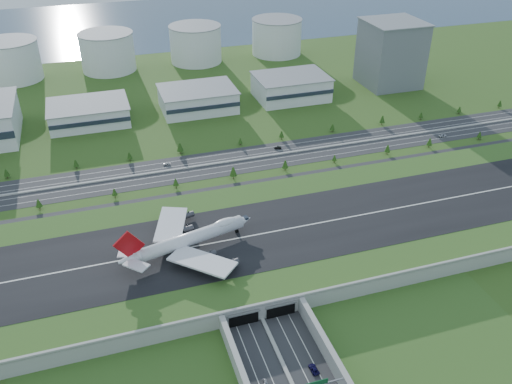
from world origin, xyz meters
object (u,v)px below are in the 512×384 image
object	(u,v)px
car_7	(167,164)
office_tower	(391,54)
fuel_tank_a	(11,61)
car_0	(266,383)
car_2	(314,369)
car_6	(443,136)
car_5	(278,148)
boeing_747	(188,239)

from	to	relation	value
car_7	office_tower	bearing A→B (deg)	121.53
fuel_tank_a	car_0	world-z (taller)	fuel_tank_a
car_0	car_2	world-z (taller)	car_2
fuel_tank_a	car_6	distance (m)	378.36
car_7	car_5	bearing A→B (deg)	98.42
boeing_747	car_5	xyz separation A→B (m)	(84.21, 104.66, -13.39)
office_tower	car_5	xyz separation A→B (m)	(-137.68, -91.68, -26.56)
fuel_tank_a	car_5	size ratio (longest dim) A/B	10.10
car_2	car_5	distance (m)	193.28
office_tower	car_0	world-z (taller)	office_tower
car_6	car_7	world-z (taller)	car_6
car_2	car_6	size ratio (longest dim) A/B	0.97
car_2	car_5	bearing A→B (deg)	-107.56
car_2	car_6	bearing A→B (deg)	-137.93
office_tower	car_7	distance (m)	235.89
boeing_747	car_6	world-z (taller)	boeing_747
office_tower	car_0	xyz separation A→B (m)	(-209.61, -278.08, -26.71)
car_2	car_6	distance (m)	240.74
office_tower	fuel_tank_a	bearing A→B (deg)	160.23
office_tower	car_0	distance (m)	349.25
boeing_747	car_0	xyz separation A→B (m)	(12.28, -81.75, -13.54)
car_2	car_7	bearing A→B (deg)	-83.98
fuel_tank_a	car_2	xyz separation A→B (m)	(130.58, -392.90, -16.54)
fuel_tank_a	car_2	bearing A→B (deg)	-71.62
car_0	car_7	distance (m)	186.69
office_tower	boeing_747	size ratio (longest dim) A/B	0.77
car_0	car_5	size ratio (longest dim) A/B	0.79
car_5	car_6	distance (m)	122.58
office_tower	car_0	size ratio (longest dim) A/B	13.97
car_6	car_7	bearing A→B (deg)	93.29
car_2	car_6	xyz separation A→B (m)	(172.88, 167.54, 0.03)
car_2	car_5	world-z (taller)	car_2
fuel_tank_a	car_2	distance (m)	414.36
car_0	car_6	xyz separation A→B (m)	(193.07, 167.72, 0.19)
fuel_tank_a	car_0	bearing A→B (deg)	-74.31
boeing_747	car_0	world-z (taller)	boeing_747
car_2	car_7	xyz separation A→B (m)	(-26.36, 186.41, -0.15)
fuel_tank_a	car_2	world-z (taller)	fuel_tank_a
car_0	car_7	world-z (taller)	car_7
office_tower	fuel_tank_a	distance (m)	340.18
car_2	boeing_747	bearing A→B (deg)	-70.32
boeing_747	car_5	bearing A→B (deg)	37.01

